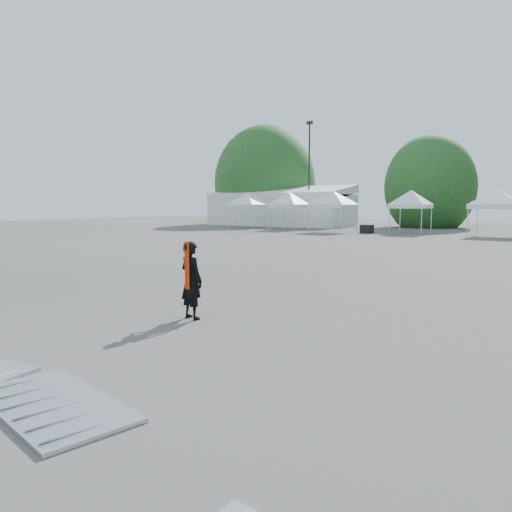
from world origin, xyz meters
The scene contains 13 objects.
ground centered at (0.00, 0.00, 0.00)m, with size 120.00×120.00×0.00m, color #474442.
marquee centered at (-22.00, 35.00, 1.97)m, with size 15.00×6.25×4.23m.
light_pole_west centered at (-18.00, 34.00, 5.77)m, with size 0.60×0.25×10.30m.
tree_far_w centered at (-26.00, 38.00, 4.54)m, with size 4.80×4.80×7.30m.
tree_mid_w centered at (-8.00, 40.00, 3.93)m, with size 4.16×4.16×6.33m.
tent_a centered at (-21.54, 28.69, 3.06)m, with size 4.03×4.03×3.88m.
tent_b centered at (-16.79, 28.26, 3.06)m, with size 3.78×3.78×3.88m.
tent_c centered at (-11.88, 27.08, 3.06)m, with size 4.32×4.32×3.88m.
tent_d centered at (-6.11, 28.72, 3.06)m, with size 3.76×3.76×3.88m.
tent_e centered at (-0.06, 28.66, 3.06)m, with size 4.63×4.63×3.88m.
man centered at (-0.35, -2.29, 0.78)m, with size 0.63×0.47×1.56m.
barrier_mid centered at (1.33, -6.43, 0.04)m, with size 2.38×1.49×0.07m.
crate_west centered at (-8.91, 26.95, 0.34)m, with size 0.87×0.68×0.68m, color black.
Camera 1 is at (6.35, -9.55, 2.29)m, focal length 35.00 mm.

